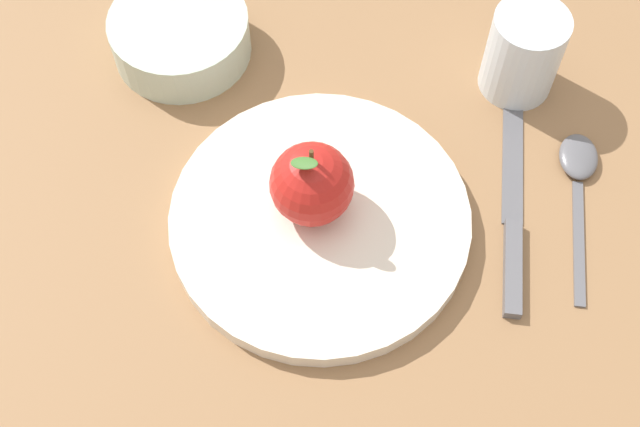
{
  "coord_description": "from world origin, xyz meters",
  "views": [
    {
      "loc": [
        0.32,
        0.17,
        0.62
      ],
      "look_at": [
        0.03,
        -0.01,
        0.02
      ],
      "focal_mm": 47.07,
      "sensor_mm": 36.0,
      "label": 1
    }
  ],
  "objects_px": {
    "apple": "(312,184)",
    "spoon": "(579,174)",
    "dinner_plate": "(320,219)",
    "knife": "(513,222)",
    "cup": "(524,50)",
    "side_bowl": "(180,32)"
  },
  "relations": [
    {
      "from": "apple",
      "to": "spoon",
      "type": "relative_size",
      "value": 0.52
    },
    {
      "from": "dinner_plate",
      "to": "knife",
      "type": "height_order",
      "value": "dinner_plate"
    },
    {
      "from": "apple",
      "to": "cup",
      "type": "relative_size",
      "value": 0.99
    },
    {
      "from": "spoon",
      "to": "dinner_plate",
      "type": "bearing_deg",
      "value": -45.78
    },
    {
      "from": "knife",
      "to": "apple",
      "type": "bearing_deg",
      "value": -60.37
    },
    {
      "from": "cup",
      "to": "spoon",
      "type": "xyz_separation_m",
      "value": [
        0.07,
        0.09,
        -0.04
      ]
    },
    {
      "from": "apple",
      "to": "cup",
      "type": "height_order",
      "value": "apple"
    },
    {
      "from": "dinner_plate",
      "to": "side_bowl",
      "type": "bearing_deg",
      "value": -113.33
    },
    {
      "from": "apple",
      "to": "spoon",
      "type": "height_order",
      "value": "apple"
    },
    {
      "from": "cup",
      "to": "knife",
      "type": "relative_size",
      "value": 0.42
    },
    {
      "from": "side_bowl",
      "to": "knife",
      "type": "bearing_deg",
      "value": 89.35
    },
    {
      "from": "dinner_plate",
      "to": "knife",
      "type": "distance_m",
      "value": 0.16
    },
    {
      "from": "dinner_plate",
      "to": "cup",
      "type": "xyz_separation_m",
      "value": [
        -0.23,
        0.07,
        0.04
      ]
    },
    {
      "from": "apple",
      "to": "cup",
      "type": "distance_m",
      "value": 0.24
    },
    {
      "from": "dinner_plate",
      "to": "knife",
      "type": "bearing_deg",
      "value": 122.59
    },
    {
      "from": "apple",
      "to": "knife",
      "type": "distance_m",
      "value": 0.18
    },
    {
      "from": "dinner_plate",
      "to": "spoon",
      "type": "height_order",
      "value": "dinner_plate"
    },
    {
      "from": "apple",
      "to": "knife",
      "type": "relative_size",
      "value": 0.42
    },
    {
      "from": "knife",
      "to": "spoon",
      "type": "height_order",
      "value": "spoon"
    },
    {
      "from": "dinner_plate",
      "to": "apple",
      "type": "bearing_deg",
      "value": -110.89
    },
    {
      "from": "apple",
      "to": "side_bowl",
      "type": "relative_size",
      "value": 0.64
    },
    {
      "from": "apple",
      "to": "dinner_plate",
      "type": "bearing_deg",
      "value": 69.11
    }
  ]
}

